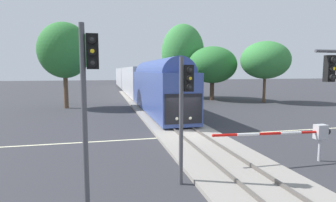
# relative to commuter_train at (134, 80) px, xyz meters

# --- Properties ---
(ground_plane) EXTENTS (220.00, 220.00, 0.00)m
(ground_plane) POSITION_rel_commuter_train_xyz_m (-0.00, -31.71, -2.73)
(ground_plane) COLOR #333338
(road_centre_stripe) EXTENTS (44.00, 0.20, 0.01)m
(road_centre_stripe) POSITION_rel_commuter_train_xyz_m (-0.00, -31.71, -2.73)
(road_centre_stripe) COLOR beige
(road_centre_stripe) RESTS_ON ground
(railway_track) EXTENTS (4.40, 80.00, 0.32)m
(railway_track) POSITION_rel_commuter_train_xyz_m (-0.00, -31.71, -2.64)
(railway_track) COLOR gray
(railway_track) RESTS_ON ground
(commuter_train) EXTENTS (3.04, 64.96, 5.16)m
(commuter_train) POSITION_rel_commuter_train_xyz_m (0.00, 0.00, 0.00)
(commuter_train) COLOR #384C93
(commuter_train) RESTS_ON railway_track
(crossing_gate_near) EXTENTS (6.15, 0.40, 1.80)m
(crossing_gate_near) POSITION_rel_commuter_train_xyz_m (3.94, -38.01, -1.33)
(crossing_gate_near) COLOR #B7B7BC
(crossing_gate_near) RESTS_ON ground
(traffic_signal_near_left) EXTENTS (0.53, 0.38, 5.74)m
(traffic_signal_near_left) POSITION_rel_commuter_train_xyz_m (-5.97, -40.86, 1.11)
(traffic_signal_near_left) COLOR #4C4C51
(traffic_signal_near_left) RESTS_ON ground
(traffic_signal_median) EXTENTS (0.53, 0.38, 4.91)m
(traffic_signal_median) POSITION_rel_commuter_train_xyz_m (-2.55, -39.16, 0.57)
(traffic_signal_median) COLOR #4C4C51
(traffic_signal_median) RESTS_ON ground
(elm_centre_background) EXTENTS (6.73, 6.73, 11.65)m
(elm_centre_background) POSITION_rel_commuter_train_xyz_m (7.01, -6.27, 4.44)
(elm_centre_background) COLOR #4C3828
(elm_centre_background) RESTS_ON ground
(oak_far_right) EXTENTS (7.14, 7.14, 7.89)m
(oak_far_right) POSITION_rel_commuter_train_xyz_m (10.27, -10.64, 2.46)
(oak_far_right) COLOR #4C3828
(oak_far_right) RESTS_ON ground
(maple_right_background) EXTENTS (6.60, 6.60, 8.31)m
(maple_right_background) POSITION_rel_commuter_train_xyz_m (15.99, -15.28, 3.04)
(maple_right_background) COLOR brown
(maple_right_background) RESTS_ON ground
(oak_behind_train) EXTENTS (5.90, 5.90, 9.86)m
(oak_behind_train) POSITION_rel_commuter_train_xyz_m (-9.69, -15.04, 3.93)
(oak_behind_train) COLOR brown
(oak_behind_train) RESTS_ON ground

